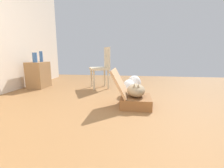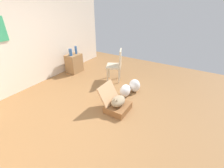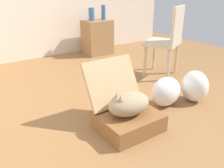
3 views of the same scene
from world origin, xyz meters
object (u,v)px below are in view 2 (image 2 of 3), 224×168
(suitcase_base, at_px, (118,107))
(plastic_bag_white, at_px, (125,91))
(chair, at_px, (116,64))
(cat, at_px, (118,101))
(vase_tall, at_px, (71,52))
(plastic_bag_clear, at_px, (134,86))
(side_table, at_px, (74,63))
(vase_short, at_px, (76,50))

(suitcase_base, xyz_separation_m, plastic_bag_white, (0.62, 0.13, 0.08))
(plastic_bag_white, xyz_separation_m, chair, (0.68, 0.66, 0.37))
(suitcase_base, distance_m, chair, 1.59)
(cat, bearing_deg, vase_tall, 66.87)
(plastic_bag_white, bearing_deg, plastic_bag_clear, -16.87)
(side_table, bearing_deg, vase_tall, -168.30)
(cat, bearing_deg, suitcase_base, -4.43)
(side_table, height_order, vase_tall, vase_tall)
(cat, height_order, plastic_bag_clear, cat)
(side_table, relative_size, vase_tall, 2.76)
(chair, bearing_deg, vase_short, -112.54)
(plastic_bag_clear, xyz_separation_m, chair, (0.33, 0.77, 0.35))
(vase_tall, bearing_deg, suitcase_base, -113.03)
(plastic_bag_white, xyz_separation_m, plastic_bag_clear, (0.35, -0.10, 0.02))
(cat, relative_size, vase_short, 1.87)
(vase_tall, relative_size, chair, 0.23)
(side_table, xyz_separation_m, vase_short, (0.12, -0.03, 0.44))
(plastic_bag_white, xyz_separation_m, vase_short, (0.62, 2.19, 0.59))
(plastic_bag_white, relative_size, vase_tall, 1.58)
(suitcase_base, xyz_separation_m, plastic_bag_clear, (0.96, 0.03, 0.10))
(suitcase_base, xyz_separation_m, vase_short, (1.23, 2.32, 0.67))
(vase_tall, relative_size, vase_short, 0.87)
(suitcase_base, distance_m, plastic_bag_clear, 0.97)
(cat, distance_m, vase_tall, 2.57)
(vase_short, bearing_deg, plastic_bag_white, -105.78)
(suitcase_base, relative_size, vase_short, 2.07)
(cat, distance_m, chair, 1.55)
(plastic_bag_white, distance_m, vase_short, 2.35)
(cat, xyz_separation_m, chair, (1.30, 0.80, 0.27))
(cat, bearing_deg, plastic_bag_white, 12.21)
(cat, height_order, vase_short, vase_short)
(side_table, distance_m, vase_tall, 0.44)
(plastic_bag_clear, relative_size, vase_short, 1.38)
(plastic_bag_clear, bearing_deg, plastic_bag_white, 163.13)
(cat, xyz_separation_m, vase_short, (1.24, 2.32, 0.49))
(side_table, bearing_deg, plastic_bag_clear, -93.68)
(vase_tall, bearing_deg, cat, -113.13)
(plastic_bag_white, xyz_separation_m, vase_tall, (0.37, 2.19, 0.57))
(vase_tall, height_order, chair, chair)
(vase_tall, bearing_deg, vase_short, -1.54)
(vase_tall, height_order, vase_short, vase_short)
(suitcase_base, bearing_deg, vase_short, 61.98)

